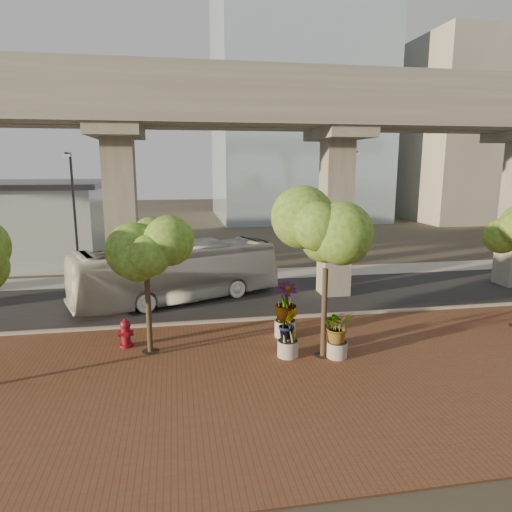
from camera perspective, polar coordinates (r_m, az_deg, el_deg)
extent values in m
plane|color=#322F24|center=(24.62, -2.20, -6.69)|extent=(160.00, 160.00, 0.00)
cube|color=brown|center=(17.28, 1.59, -14.71)|extent=(70.00, 13.00, 0.06)
cube|color=black|center=(26.51, -2.80, -5.32)|extent=(90.00, 8.00, 0.04)
cube|color=#9F9C94|center=(22.72, -1.49, -8.04)|extent=(70.00, 0.25, 0.16)
cube|color=#9F9C94|center=(31.78, -4.06, -2.49)|extent=(90.00, 3.00, 0.06)
cube|color=gray|center=(23.98, -2.53, 18.24)|extent=(72.00, 2.40, 1.80)
cube|color=gray|center=(27.13, -3.47, 17.43)|extent=(72.00, 2.40, 1.80)
cube|color=gray|center=(23.11, -2.18, 22.02)|extent=(72.00, 0.12, 1.00)
cube|color=gray|center=(28.40, -3.78, 20.00)|extent=(72.00, 0.12, 1.00)
cube|color=#A4A194|center=(72.24, 25.47, 13.77)|extent=(18.00, 16.00, 24.00)
imported|color=silver|center=(26.02, -9.75, -2.11)|extent=(11.96, 6.73, 3.27)
cylinder|color=maroon|center=(20.41, -15.88, -10.66)|extent=(0.56, 0.56, 0.12)
cylinder|color=maroon|center=(20.25, -15.95, -9.48)|extent=(0.37, 0.37, 0.90)
sphere|color=maroon|center=(20.10, -16.02, -8.28)|extent=(0.43, 0.43, 0.43)
cylinder|color=maroon|center=(20.03, -16.05, -7.73)|extent=(0.12, 0.12, 0.15)
cylinder|color=maroon|center=(20.22, -15.96, -9.27)|extent=(0.62, 0.25, 0.25)
cylinder|color=gray|center=(18.85, 10.09, -11.44)|extent=(0.81, 0.81, 0.63)
imported|color=#2F5917|center=(18.49, 10.20, -8.60)|extent=(1.80, 1.80, 1.35)
cylinder|color=#9D9A8E|center=(20.68, 3.67, -9.02)|extent=(0.95, 0.95, 0.74)
imported|color=#2F5917|center=(20.28, 3.71, -5.73)|extent=(2.32, 2.32, 1.74)
cylinder|color=#ACA79B|center=(18.69, 4.01, -11.44)|extent=(0.84, 0.84, 0.65)
imported|color=#2F5917|center=(18.32, 4.05, -8.48)|extent=(1.87, 1.87, 1.40)
cylinder|color=#402F24|center=(19.16, -13.26, -7.16)|extent=(0.22, 0.22, 3.15)
cylinder|color=black|center=(19.71, -13.05, -11.50)|extent=(0.70, 0.70, 0.01)
cylinder|color=#402F24|center=(18.37, 8.51, -7.06)|extent=(0.22, 0.22, 3.60)
cylinder|color=black|center=(19.01, 8.35, -12.20)|extent=(0.70, 0.70, 0.01)
cylinder|color=#313136|center=(29.50, -21.64, 3.77)|extent=(0.14, 0.14, 8.19)
cube|color=#313136|center=(28.80, -22.44, 11.73)|extent=(0.15, 1.02, 0.15)
cube|color=silver|center=(28.30, -22.64, 11.53)|extent=(0.41, 0.20, 0.12)
cylinder|color=#2C2C31|center=(33.01, 11.48, 5.25)|extent=(0.15, 0.15, 8.40)
cube|color=#2C2C31|center=(32.36, 12.13, 12.55)|extent=(0.16, 1.05, 0.16)
cube|color=silver|center=(31.87, 12.48, 12.37)|extent=(0.42, 0.21, 0.13)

